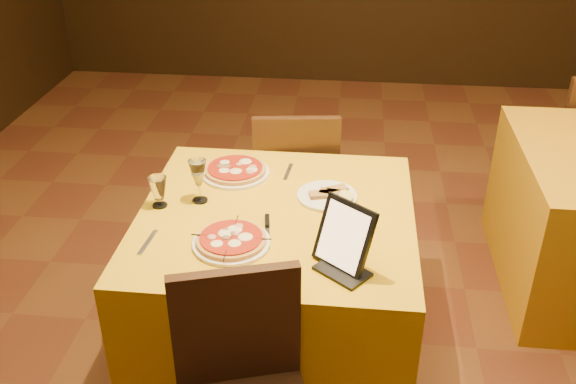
# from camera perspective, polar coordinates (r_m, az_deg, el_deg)

# --- Properties ---
(floor) EXTENTS (6.00, 7.00, 0.01)m
(floor) POSITION_cam_1_polar(r_m,az_deg,el_deg) (3.12, 9.48, -13.10)
(floor) COLOR #5E2D19
(floor) RESTS_ON ground
(main_table) EXTENTS (1.10, 1.10, 0.75)m
(main_table) POSITION_cam_1_polar(r_m,az_deg,el_deg) (2.78, -0.99, -8.43)
(main_table) COLOR gold
(main_table) RESTS_ON floor
(chair_main_far) EXTENTS (0.41, 0.41, 0.91)m
(chair_main_far) POSITION_cam_1_polar(r_m,az_deg,el_deg) (3.39, 0.62, 0.83)
(chair_main_far) COLOR black
(chair_main_far) RESTS_ON floor
(pizza_near) EXTENTS (0.29, 0.29, 0.03)m
(pizza_near) POSITION_cam_1_polar(r_m,az_deg,el_deg) (2.38, -5.06, -4.37)
(pizza_near) COLOR white
(pizza_near) RESTS_ON main_table
(pizza_far) EXTENTS (0.30, 0.30, 0.03)m
(pizza_far) POSITION_cam_1_polar(r_m,az_deg,el_deg) (2.85, -4.72, 1.86)
(pizza_far) COLOR white
(pizza_far) RESTS_ON main_table
(cutlet_dish) EXTENTS (0.25, 0.25, 0.03)m
(cutlet_dish) POSITION_cam_1_polar(r_m,az_deg,el_deg) (2.67, 3.49, -0.24)
(cutlet_dish) COLOR white
(cutlet_dish) RESTS_ON main_table
(wine_glass) EXTENTS (0.09, 0.09, 0.19)m
(wine_glass) POSITION_cam_1_polar(r_m,az_deg,el_deg) (2.63, -7.95, 1.00)
(wine_glass) COLOR #E0DB7F
(wine_glass) RESTS_ON main_table
(water_glass) EXTENTS (0.08, 0.08, 0.13)m
(water_glass) POSITION_cam_1_polar(r_m,az_deg,el_deg) (2.63, -11.44, -0.00)
(water_glass) COLOR silver
(water_glass) RESTS_ON main_table
(tablet) EXTENTS (0.23, 0.21, 0.24)m
(tablet) POSITION_cam_1_polar(r_m,az_deg,el_deg) (2.22, 5.03, -3.90)
(tablet) COLOR black
(tablet) RESTS_ON main_table
(knife) EXTENTS (0.05, 0.21, 0.01)m
(knife) POSITION_cam_1_polar(r_m,az_deg,el_deg) (2.43, -1.83, -3.76)
(knife) COLOR #A7A8AD
(knife) RESTS_ON main_table
(fork_near) EXTENTS (0.03, 0.17, 0.01)m
(fork_near) POSITION_cam_1_polar(r_m,az_deg,el_deg) (2.44, -12.34, -4.39)
(fork_near) COLOR silver
(fork_near) RESTS_ON main_table
(fork_far) EXTENTS (0.03, 0.16, 0.01)m
(fork_far) POSITION_cam_1_polar(r_m,az_deg,el_deg) (2.86, 0.02, 1.79)
(fork_far) COLOR #AFADB4
(fork_far) RESTS_ON main_table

